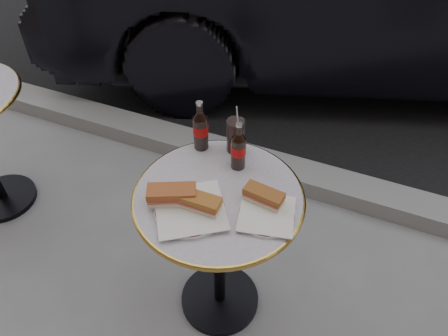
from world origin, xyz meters
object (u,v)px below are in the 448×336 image
at_px(plate_left, 190,211).
at_px(cola_glass, 235,136).
at_px(cola_bottle_left, 200,125).
at_px(cola_bottle_right, 238,146).
at_px(plate_right, 267,215).
at_px(bistro_table, 219,255).

relative_size(plate_left, cola_glass, 1.71).
bearing_deg(cola_bottle_left, cola_bottle_right, -15.32).
height_order(plate_left, plate_right, plate_left).
xyz_separation_m(bistro_table, plate_left, (-0.06, -0.11, 0.37)).
bearing_deg(cola_glass, plate_right, -50.70).
height_order(plate_left, cola_glass, cola_glass).
relative_size(bistro_table, plate_right, 3.75).
distance_m(cola_bottle_left, cola_bottle_right, 0.18).
relative_size(bistro_table, cola_glass, 5.10).
bearing_deg(cola_bottle_left, cola_glass, 15.60).
xyz_separation_m(bistro_table, plate_right, (0.19, -0.03, 0.37)).
bearing_deg(cola_bottle_right, plate_left, -103.49).
bearing_deg(plate_left, plate_right, 18.72).
height_order(bistro_table, plate_right, plate_right).
bearing_deg(plate_left, cola_glass, 86.68).
xyz_separation_m(plate_right, cola_glass, (-0.23, 0.28, 0.07)).
distance_m(bistro_table, cola_bottle_right, 0.50).
relative_size(plate_left, cola_bottle_left, 1.14).
bearing_deg(plate_right, cola_glass, 129.30).
relative_size(bistro_table, cola_bottle_left, 3.39).
relative_size(cola_bottle_left, cola_glass, 1.51).
xyz_separation_m(bistro_table, cola_bottle_right, (0.01, 0.16, 0.47)).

